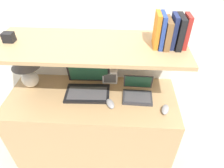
% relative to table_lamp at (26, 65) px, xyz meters
% --- Properties ---
extents(wall_back, '(6.00, 0.05, 2.40)m').
position_rel_table_lamp_xyz_m(wall_back, '(0.54, 0.24, 0.27)').
color(wall_back, white).
rests_on(wall_back, ground_plane).
extents(desk, '(1.40, 0.58, 0.72)m').
position_rel_table_lamp_xyz_m(desk, '(0.54, -0.12, -0.57)').
color(desk, tan).
rests_on(desk, ground_plane).
extents(back_riser, '(1.40, 0.04, 1.14)m').
position_rel_table_lamp_xyz_m(back_riser, '(0.54, 0.19, -0.36)').
color(back_riser, white).
rests_on(back_riser, ground_plane).
extents(shelf, '(1.40, 0.52, 0.03)m').
position_rel_table_lamp_xyz_m(shelf, '(0.54, -0.05, 0.22)').
color(shelf, tan).
rests_on(shelf, back_riser).
extents(table_lamp, '(0.23, 0.23, 0.33)m').
position_rel_table_lamp_xyz_m(table_lamp, '(0.00, 0.00, 0.00)').
color(table_lamp, white).
rests_on(table_lamp, desk).
extents(laptop_large, '(0.37, 0.30, 0.25)m').
position_rel_table_lamp_xyz_m(laptop_large, '(0.50, -0.04, -0.16)').
color(laptop_large, black).
rests_on(laptop_large, desk).
extents(laptop_small, '(0.24, 0.22, 0.17)m').
position_rel_table_lamp_xyz_m(laptop_small, '(0.92, -0.08, -0.18)').
color(laptop_small, '#333338').
rests_on(laptop_small, desk).
extents(computer_mouse, '(0.09, 0.12, 0.04)m').
position_rel_table_lamp_xyz_m(computer_mouse, '(0.71, -0.21, -0.19)').
color(computer_mouse, '#99999E').
rests_on(computer_mouse, desk).
extents(second_mouse, '(0.08, 0.12, 0.04)m').
position_rel_table_lamp_xyz_m(second_mouse, '(1.12, -0.24, -0.19)').
color(second_mouse, '#99999E').
rests_on(second_mouse, desk).
extents(router_box, '(0.13, 0.05, 0.12)m').
position_rel_table_lamp_xyz_m(router_box, '(0.68, 0.09, -0.15)').
color(router_box, white).
rests_on(router_box, desk).
extents(book_red, '(0.03, 0.12, 0.22)m').
position_rel_table_lamp_xyz_m(book_red, '(1.20, -0.05, 0.35)').
color(book_red, '#A82823').
rests_on(book_red, shelf).
extents(book_black, '(0.04, 0.17, 0.21)m').
position_rel_table_lamp_xyz_m(book_black, '(1.16, -0.05, 0.35)').
color(book_black, black).
rests_on(book_black, shelf).
extents(book_navy, '(0.03, 0.13, 0.22)m').
position_rel_table_lamp_xyz_m(book_navy, '(1.12, -0.05, 0.35)').
color(book_navy, navy).
rests_on(book_navy, shelf).
extents(book_brown, '(0.04, 0.18, 0.19)m').
position_rel_table_lamp_xyz_m(book_brown, '(1.08, -0.05, 0.33)').
color(book_brown, brown).
rests_on(book_brown, shelf).
extents(book_blue, '(0.03, 0.16, 0.23)m').
position_rel_table_lamp_xyz_m(book_blue, '(1.04, -0.05, 0.35)').
color(book_blue, '#284293').
rests_on(book_blue, shelf).
extents(book_orange, '(0.03, 0.14, 0.23)m').
position_rel_table_lamp_xyz_m(book_orange, '(1.01, -0.05, 0.35)').
color(book_orange, orange).
rests_on(book_orange, shelf).
extents(shelf_gadget, '(0.08, 0.06, 0.07)m').
position_rel_table_lamp_xyz_m(shelf_gadget, '(-0.03, -0.05, 0.27)').
color(shelf_gadget, black).
rests_on(shelf_gadget, shelf).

